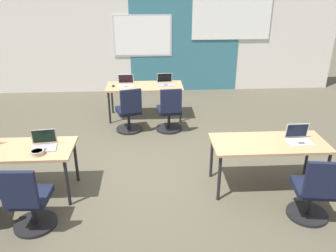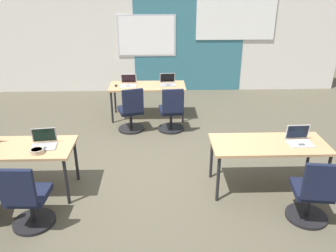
% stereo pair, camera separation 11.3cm
% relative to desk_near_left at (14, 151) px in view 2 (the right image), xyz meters
% --- Properties ---
extents(ground_plane, '(24.00, 24.00, 0.00)m').
position_rel_desk_near_left_xyz_m(ground_plane, '(1.75, 0.60, -0.66)').
color(ground_plane, '#4C4738').
extents(back_wall_assembly, '(10.00, 0.27, 2.80)m').
position_rel_desk_near_left_xyz_m(back_wall_assembly, '(1.79, 4.80, 0.75)').
color(back_wall_assembly, silver).
rests_on(back_wall_assembly, ground).
extents(desk_near_left, '(1.60, 0.70, 0.72)m').
position_rel_desk_near_left_xyz_m(desk_near_left, '(0.00, 0.00, 0.00)').
color(desk_near_left, tan).
rests_on(desk_near_left, ground).
extents(desk_near_right, '(1.60, 0.70, 0.72)m').
position_rel_desk_near_left_xyz_m(desk_near_right, '(3.50, 0.00, 0.00)').
color(desk_near_right, tan).
rests_on(desk_near_right, ground).
extents(desk_far_center, '(1.60, 0.70, 0.72)m').
position_rel_desk_near_left_xyz_m(desk_far_center, '(1.75, 2.80, 0.00)').
color(desk_far_center, tan).
rests_on(desk_far_center, ground).
extents(laptop_near_right_end, '(0.34, 0.28, 0.24)m').
position_rel_desk_near_left_xyz_m(laptop_near_right_end, '(3.92, 0.00, 0.11)').
color(laptop_near_right_end, silver).
rests_on(laptop_near_right_end, desk_near_right).
extents(chair_near_right_end, '(0.52, 0.56, 0.92)m').
position_rel_desk_near_left_xyz_m(chair_near_right_end, '(3.84, -0.77, -0.28)').
color(chair_near_right_end, black).
rests_on(chair_near_right_end, ground).
extents(laptop_far_left, '(0.33, 0.31, 0.23)m').
position_rel_desk_near_left_xyz_m(laptop_far_left, '(1.35, 2.81, 0.11)').
color(laptop_far_left, silver).
rests_on(laptop_far_left, desk_far_center).
extents(mouse_far_left, '(0.07, 0.11, 0.03)m').
position_rel_desk_near_left_xyz_m(mouse_far_left, '(1.09, 2.76, 0.08)').
color(mouse_far_left, black).
rests_on(mouse_far_left, desk_far_center).
extents(chair_far_left, '(0.55, 0.60, 0.92)m').
position_rel_desk_near_left_xyz_m(chair_far_left, '(1.45, 2.06, -0.28)').
color(chair_far_left, black).
rests_on(chair_far_left, ground).
extents(laptop_near_left_inner, '(0.36, 0.31, 0.23)m').
position_rel_desk_near_left_xyz_m(laptop_near_left_inner, '(0.41, 0.01, 0.11)').
color(laptop_near_left_inner, '#9E9EA3').
rests_on(laptop_near_left_inner, desk_near_left).
extents(chair_near_left_inner, '(0.52, 0.55, 0.92)m').
position_rel_desk_near_left_xyz_m(chair_near_left_inner, '(0.39, -0.77, -0.28)').
color(chair_near_left_inner, black).
rests_on(chair_near_left_inner, ground).
extents(laptop_far_right, '(0.35, 0.32, 0.23)m').
position_rel_desk_near_left_xyz_m(laptop_far_right, '(2.19, 2.85, 0.11)').
color(laptop_far_right, '#9E9EA3').
rests_on(laptop_far_right, desk_far_center).
extents(chair_far_right, '(0.52, 0.56, 0.92)m').
position_rel_desk_near_left_xyz_m(chair_far_right, '(2.23, 2.04, -0.28)').
color(chair_far_right, black).
rests_on(chair_far_right, ground).
extents(snack_bowl, '(0.18, 0.18, 0.06)m').
position_rel_desk_near_left_xyz_m(snack_bowl, '(0.38, -0.19, 0.10)').
color(snack_bowl, tan).
rests_on(snack_bowl, desk_near_left).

